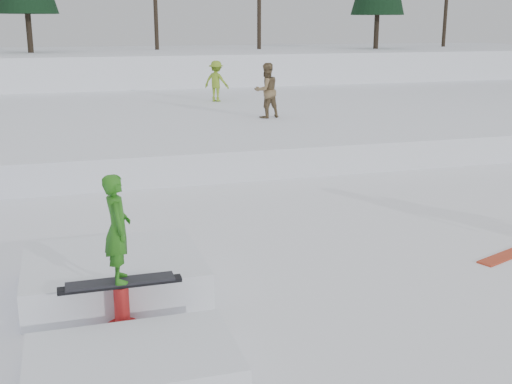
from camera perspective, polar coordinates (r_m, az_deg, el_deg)
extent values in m
plane|color=white|center=(9.55, 0.61, -9.58)|extent=(120.00, 120.00, 0.00)
cube|color=white|center=(38.48, -13.09, 10.35)|extent=(60.00, 14.00, 2.40)
cube|color=white|center=(24.69, -10.63, 6.31)|extent=(50.00, 18.00, 0.80)
cylinder|color=black|center=(36.83, -19.50, 13.15)|extent=(0.30, 0.30, 2.00)
cylinder|color=black|center=(40.79, 10.65, 13.81)|extent=(0.30, 0.30, 2.00)
imported|color=brown|center=(21.95, 0.93, 9.01)|extent=(1.05, 0.90, 1.85)
imported|color=olive|center=(26.66, -3.54, 9.80)|extent=(1.21, 1.16, 1.65)
cube|color=#AC351D|center=(12.06, 21.38, -5.27)|extent=(1.41, 0.77, 0.03)
cube|color=white|center=(9.99, -12.52, -7.14)|extent=(2.60, 2.20, 0.54)
cube|color=white|center=(7.78, -10.91, -14.66)|extent=(2.40, 1.60, 0.30)
cylinder|color=red|center=(8.90, -11.73, -11.62)|extent=(0.44, 0.44, 0.06)
cylinder|color=red|center=(8.78, -11.82, -10.04)|extent=(0.20, 0.20, 0.60)
cube|color=black|center=(8.65, -11.94, -8.05)|extent=(1.60, 0.16, 0.06)
cube|color=black|center=(8.64, -11.96, -7.78)|extent=(1.40, 0.28, 0.03)
imported|color=#266E16|center=(8.39, -12.22, -3.18)|extent=(0.34, 0.52, 1.42)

